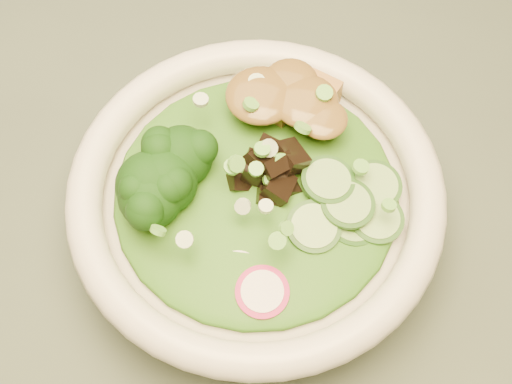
% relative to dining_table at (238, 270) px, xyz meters
% --- Properties ---
extents(dining_table, '(1.20, 0.80, 0.75)m').
position_rel_dining_table_xyz_m(dining_table, '(0.00, 0.00, 0.00)').
color(dining_table, black).
rests_on(dining_table, ground).
extents(salad_bowl, '(0.24, 0.24, 0.07)m').
position_rel_dining_table_xyz_m(salad_bowl, '(0.02, -0.01, 0.15)').
color(salad_bowl, white).
rests_on(salad_bowl, dining_table).
extents(lettuce_bed, '(0.18, 0.18, 0.02)m').
position_rel_dining_table_xyz_m(lettuce_bed, '(0.02, -0.01, 0.17)').
color(lettuce_bed, '#236014').
rests_on(lettuce_bed, salad_bowl).
extents(broccoli_florets, '(0.08, 0.08, 0.04)m').
position_rel_dining_table_xyz_m(broccoli_florets, '(-0.04, -0.02, 0.18)').
color(broccoli_florets, black).
rests_on(broccoli_florets, salad_bowl).
extents(radish_slices, '(0.10, 0.06, 0.02)m').
position_rel_dining_table_xyz_m(radish_slices, '(0.03, -0.07, 0.17)').
color(radish_slices, '#A70C47').
rests_on(radish_slices, salad_bowl).
extents(cucumber_slices, '(0.08, 0.08, 0.03)m').
position_rel_dining_table_xyz_m(cucumber_slices, '(0.08, -0.00, 0.18)').
color(cucumber_slices, '#95CA70').
rests_on(cucumber_slices, salad_bowl).
extents(mushroom_heap, '(0.08, 0.08, 0.04)m').
position_rel_dining_table_xyz_m(mushroom_heap, '(0.02, 0.00, 0.18)').
color(mushroom_heap, black).
rests_on(mushroom_heap, salad_bowl).
extents(tofu_cubes, '(0.09, 0.07, 0.03)m').
position_rel_dining_table_xyz_m(tofu_cubes, '(0.01, 0.05, 0.18)').
color(tofu_cubes, '#AA7238').
rests_on(tofu_cubes, salad_bowl).
extents(peanut_sauce, '(0.06, 0.05, 0.01)m').
position_rel_dining_table_xyz_m(peanut_sauce, '(0.01, 0.05, 0.19)').
color(peanut_sauce, brown).
rests_on(peanut_sauce, tofu_cubes).
extents(scallion_garnish, '(0.17, 0.17, 0.02)m').
position_rel_dining_table_xyz_m(scallion_garnish, '(0.02, -0.01, 0.19)').
color(scallion_garnish, '#68BB42').
rests_on(scallion_garnish, salad_bowl).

